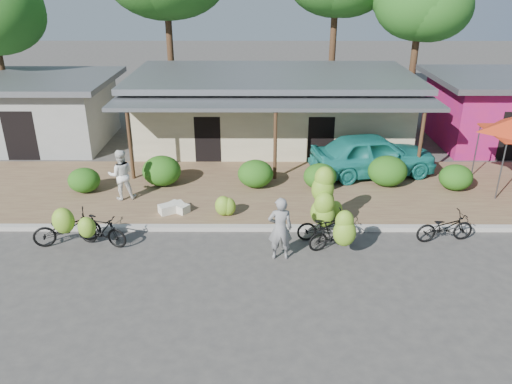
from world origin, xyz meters
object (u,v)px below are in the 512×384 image
vendor (280,229)px  bike_left (99,230)px  bike_center (324,210)px  bike_far_right (445,227)px  bike_far_left (66,227)px  bike_right (338,232)px  teal_van (373,154)px  sack_far (179,207)px  tree_near_right (417,1)px  bystander (121,175)px  sack_near (172,208)px

vendor → bike_left: bearing=-8.7°
bike_center → bike_far_right: size_ratio=1.17×
bike_far_left → bike_right: size_ratio=1.28×
bike_far_right → teal_van: size_ratio=0.38×
bike_center → bike_far_right: 3.72m
bike_center → vendor: size_ratio=1.15×
bike_far_left → sack_far: (3.05, 2.11, -0.35)m
bike_right → teal_van: 6.38m
tree_near_right → bystander: 17.36m
bike_center → bike_far_left: bearing=88.9°
sack_near → bike_center: bearing=-15.7°
bike_right → bystander: (-7.19, 3.59, 0.36)m
sack_far → bystander: 2.51m
bike_far_left → teal_van: 11.74m
bike_far_left → bike_center: bearing=-104.0°
bike_left → sack_far: (2.02, 2.23, -0.30)m
bike_center → bike_right: bike_center is taller
tree_near_right → sack_far: 16.81m
bike_far_left → bike_left: 1.04m
bike_far_left → sack_near: size_ratio=2.45×
bike_left → bike_far_right: 10.48m
bike_center → bike_right: 1.12m
vendor → sack_far: bearing=-42.5°
bike_far_right → bike_right: bearing=93.8°
bike_right → sack_near: 5.83m
tree_near_right → bike_right: tree_near_right is taller
bike_far_left → bike_center: (7.83, 0.64, 0.28)m
bike_far_left → sack_near: bike_far_left is taller
bike_right → bike_far_left: bearing=67.4°
bike_left → teal_van: bearing=-41.8°
bystander → sack_far: bearing=139.3°
bike_far_right → vendor: vendor is taller
bike_right → bike_far_right: bike_right is taller
bike_far_right → sack_near: size_ratio=2.21×
bike_left → bystander: bearing=19.2°
sack_far → vendor: vendor is taller
bike_far_left → bike_far_right: bearing=-107.2°
sack_near → bike_far_left: bearing=-144.1°
sack_far → tree_near_right: bearing=47.0°
bike_right → bystander: 8.04m
bike_far_left → vendor: size_ratio=1.09×
bike_right → bike_far_right: 3.49m
bike_far_left → vendor: vendor is taller
tree_near_right → sack_near: tree_near_right is taller
vendor → bystander: size_ratio=1.04×
sack_near → sack_far: (0.23, 0.07, -0.01)m
tree_near_right → vendor: 16.95m
bike_left → bike_right: (7.06, -0.32, 0.12)m
sack_near → bystander: (-1.92, 1.11, 0.77)m
bike_left → bike_center: bearing=-66.6°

